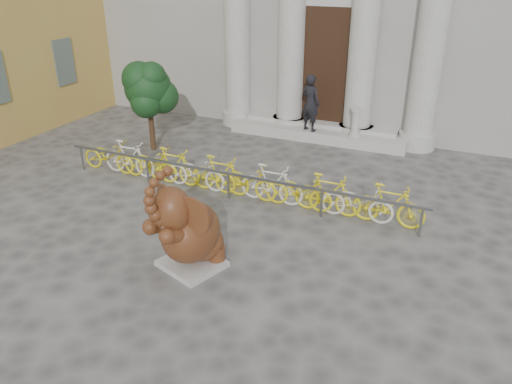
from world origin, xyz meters
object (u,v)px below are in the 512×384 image
at_px(elephant_statue, 188,231).
at_px(pedestrian, 310,103).
at_px(bike_rack, 232,177).
at_px(tree, 149,89).

xyz_separation_m(elephant_statue, pedestrian, (-0.27, 8.19, 0.47)).
bearing_deg(elephant_statue, bike_rack, 121.60).
bearing_deg(bike_rack, pedestrian, 84.54).
bearing_deg(tree, pedestrian, 34.22).
bearing_deg(bike_rack, elephant_statue, -77.67).
relative_size(elephant_statue, tree, 0.80).
xyz_separation_m(tree, pedestrian, (4.25, 2.89, -0.68)).
height_order(bike_rack, tree, tree).
bearing_deg(tree, elephant_statue, -49.59).
height_order(elephant_statue, tree, tree).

